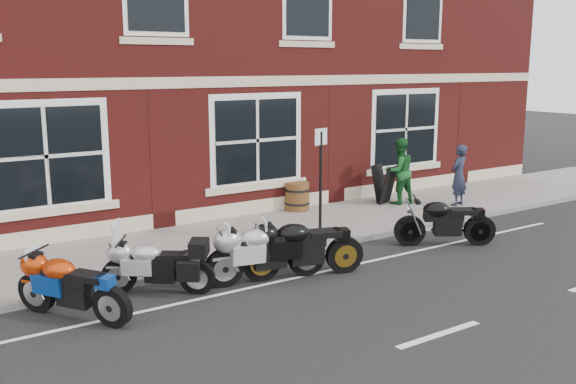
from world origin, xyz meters
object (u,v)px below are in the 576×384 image
(a_board_sign, at_px, (384,184))
(moto_sport_silver, at_px, (263,250))
(moto_sport_black, at_px, (300,245))
(pedestrian_right, at_px, (399,171))
(barrel_planter, at_px, (297,196))
(moto_sport_red, at_px, (72,284))
(parking_sign, at_px, (321,177))
(moto_naked_black, at_px, (443,220))
(pedestrian_left, at_px, (459,175))
(moto_touring_silver, at_px, (155,263))

(a_board_sign, bearing_deg, moto_sport_silver, -171.91)
(moto_sport_black, distance_m, pedestrian_right, 6.36)
(moto_sport_black, height_order, barrel_planter, moto_sport_black)
(moto_sport_red, distance_m, parking_sign, 5.61)
(moto_sport_silver, xyz_separation_m, barrel_planter, (3.44, 3.92, -0.10))
(moto_sport_silver, height_order, a_board_sign, a_board_sign)
(parking_sign, bearing_deg, moto_naked_black, -39.70)
(moto_sport_black, xyz_separation_m, moto_sport_silver, (-0.69, 0.17, -0.01))
(pedestrian_left, bearing_deg, moto_naked_black, 20.79)
(moto_sport_black, relative_size, pedestrian_right, 1.26)
(moto_naked_black, xyz_separation_m, pedestrian_right, (1.77, 3.21, 0.45))
(moto_touring_silver, relative_size, moto_sport_red, 0.87)
(moto_sport_black, xyz_separation_m, moto_naked_black, (3.70, 0.01, -0.03))
(moto_sport_silver, bearing_deg, moto_sport_red, 98.47)
(moto_naked_black, relative_size, pedestrian_right, 1.07)
(moto_touring_silver, height_order, moto_sport_silver, moto_touring_silver)
(moto_touring_silver, distance_m, moto_sport_silver, 1.90)
(moto_sport_black, bearing_deg, pedestrian_right, -42.30)
(barrel_planter, bearing_deg, moto_sport_silver, -131.27)
(moto_sport_red, xyz_separation_m, a_board_sign, (9.19, 3.19, 0.09))
(moto_naked_black, bearing_deg, moto_sport_silver, 120.44)
(pedestrian_right, bearing_deg, pedestrian_left, 144.88)
(barrel_planter, bearing_deg, pedestrian_right, -17.66)
(moto_sport_red, relative_size, pedestrian_left, 1.15)
(pedestrian_left, relative_size, barrel_planter, 2.25)
(moto_naked_black, relative_size, parking_sign, 0.79)
(pedestrian_right, relative_size, parking_sign, 0.74)
(barrel_planter, bearing_deg, moto_sport_black, -123.92)
(moto_sport_black, bearing_deg, barrel_planter, -16.72)
(moto_naked_black, bearing_deg, moto_sport_black, 122.64)
(barrel_planter, bearing_deg, parking_sign, -115.48)
(moto_touring_silver, xyz_separation_m, pedestrian_right, (7.99, 2.54, 0.49))
(moto_naked_black, bearing_deg, pedestrian_left, -20.87)
(moto_naked_black, bearing_deg, a_board_sign, 9.29)
(pedestrian_left, bearing_deg, moto_sport_black, 2.42)
(moto_sport_black, xyz_separation_m, pedestrian_left, (6.62, 2.19, 0.34))
(pedestrian_right, relative_size, barrel_planter, 2.45)
(pedestrian_right, bearing_deg, parking_sign, 31.74)
(a_board_sign, distance_m, parking_sign, 4.43)
(pedestrian_left, bearing_deg, parking_sign, -6.53)
(a_board_sign, relative_size, parking_sign, 0.43)
(moto_sport_red, distance_m, pedestrian_left, 10.79)
(moto_sport_silver, bearing_deg, moto_sport_black, -92.35)
(moto_sport_silver, height_order, parking_sign, parking_sign)
(pedestrian_left, distance_m, barrel_planter, 4.34)
(moto_sport_red, xyz_separation_m, pedestrian_left, (10.62, 1.86, 0.38))
(moto_touring_silver, relative_size, parking_sign, 0.67)
(moto_sport_red, distance_m, moto_sport_black, 4.01)
(parking_sign, bearing_deg, moto_sport_silver, -160.54)
(moto_naked_black, xyz_separation_m, a_board_sign, (1.50, 3.50, 0.07))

